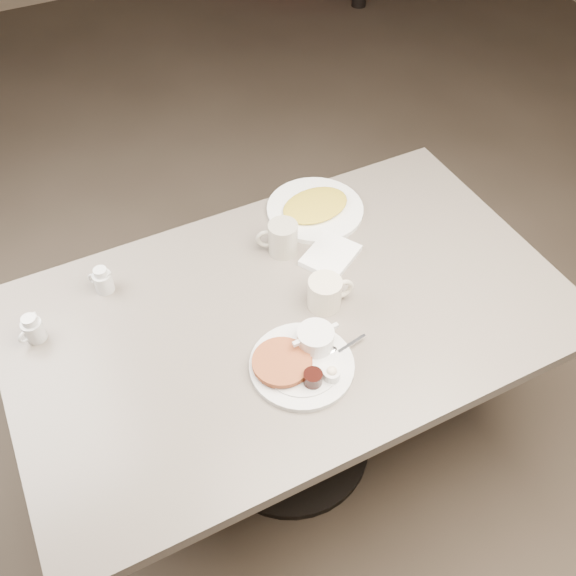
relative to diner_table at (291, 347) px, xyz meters
name	(u,v)px	position (x,y,z in m)	size (l,w,h in m)	color
room	(293,96)	(0.00, 0.00, 0.82)	(7.04, 8.04, 2.84)	#4C3F33
diner_table	(291,347)	(0.00, 0.00, 0.00)	(1.50, 0.90, 0.75)	slate
main_plate	(302,359)	(-0.06, -0.17, 0.19)	(0.33, 0.28, 0.07)	silver
coffee_mug_near	(326,293)	(0.09, -0.02, 0.22)	(0.14, 0.10, 0.09)	beige
napkin	(330,255)	(0.19, 0.13, 0.18)	(0.20, 0.19, 0.02)	white
coffee_mug_far	(282,238)	(0.08, 0.22, 0.22)	(0.13, 0.11, 0.10)	#B5AE9B
creamer_left	(33,329)	(-0.64, 0.21, 0.21)	(0.07, 0.06, 0.08)	silver
creamer_right	(103,280)	(-0.43, 0.30, 0.21)	(0.07, 0.06, 0.08)	silver
hash_plate	(315,208)	(0.25, 0.33, 0.18)	(0.34, 0.34, 0.04)	white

